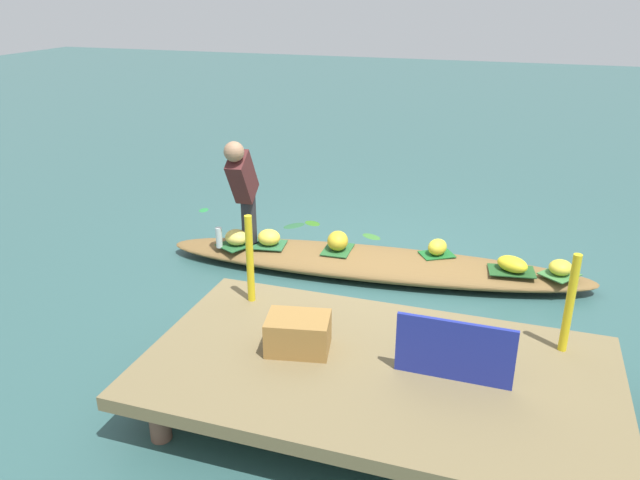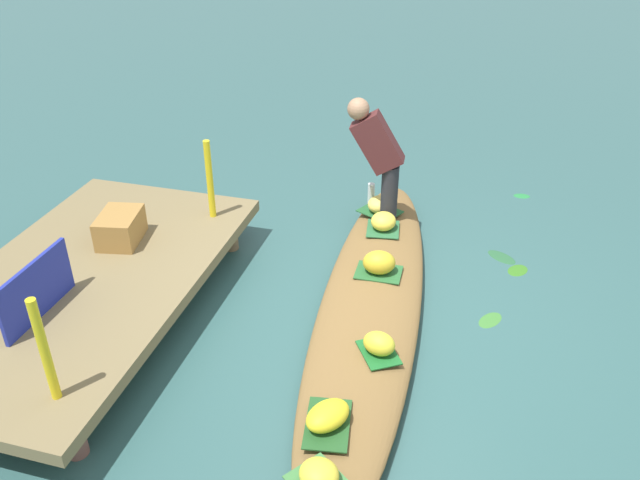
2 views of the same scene
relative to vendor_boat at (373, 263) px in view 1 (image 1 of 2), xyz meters
name	(u,v)px [view 1 (image 1 of 2)]	position (x,y,z in m)	size (l,w,h in m)	color
canal_water	(372,272)	(0.00, 0.00, -0.10)	(40.00, 40.00, 0.00)	#305755
dock_platform	(377,372)	(-0.56, 2.21, 0.22)	(3.20, 1.80, 0.38)	olive
vendor_boat	(373,263)	(0.00, 0.00, 0.00)	(4.42, 0.81, 0.20)	brown
leaf_mat_0	(560,274)	(-1.82, -0.08, 0.11)	(0.33, 0.28, 0.01)	#3E7A3D
banana_bunch_0	(561,267)	(-1.82, -0.08, 0.18)	(0.23, 0.22, 0.14)	yellow
leaf_mat_1	(437,254)	(-0.63, -0.19, 0.11)	(0.33, 0.24, 0.01)	#1C6429
banana_bunch_1	(437,247)	(-0.63, -0.19, 0.19)	(0.24, 0.18, 0.16)	yellow
leaf_mat_2	(338,249)	(0.38, 0.01, 0.11)	(0.38, 0.28, 0.01)	#28612F
banana_bunch_2	(338,241)	(0.38, 0.01, 0.21)	(0.27, 0.22, 0.20)	gold
leaf_mat_3	(237,244)	(1.44, 0.21, 0.11)	(0.37, 0.30, 0.01)	#235B2F
banana_bunch_3	(237,237)	(1.44, 0.21, 0.19)	(0.26, 0.23, 0.16)	#F2D158
leaf_mat_4	(512,271)	(-1.38, -0.01, 0.11)	(0.44, 0.28, 0.01)	#225123
banana_bunch_4	(512,264)	(-1.38, -0.01, 0.18)	(0.31, 0.21, 0.15)	yellow
leaf_mat_5	(269,245)	(1.11, 0.11, 0.11)	(0.34, 0.30, 0.01)	#2A653A
banana_bunch_5	(269,237)	(1.11, 0.11, 0.19)	(0.24, 0.23, 0.17)	yellow
vendor_person	(243,186)	(1.33, 0.23, 0.78)	(0.22, 0.55, 1.18)	#28282D
water_bottle	(219,237)	(1.59, 0.33, 0.21)	(0.07, 0.07, 0.22)	silver
market_banner	(454,351)	(-1.06, 2.21, 0.49)	(0.76, 0.03, 0.43)	navy
railing_post_west	(570,304)	(-1.76, 1.61, 0.65)	(0.06, 0.06, 0.74)	yellow
railing_post_east	(250,259)	(0.64, 1.61, 0.65)	(0.06, 0.06, 0.74)	yellow
produce_crate	(298,333)	(0.02, 2.19, 0.40)	(0.44, 0.32, 0.25)	olive
drifting_plant_0	(204,210)	(2.58, -1.16, -0.10)	(0.17, 0.12, 0.01)	#257E3C
drifting_plant_1	(371,236)	(0.24, -0.95, -0.10)	(0.26, 0.14, 0.01)	#3B7730
drifting_plant_2	(294,225)	(1.24, -1.00, -0.10)	(0.30, 0.16, 0.01)	#275B34
drifting_plant_3	(312,223)	(1.05, -1.15, -0.10)	(0.23, 0.15, 0.01)	#34711F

